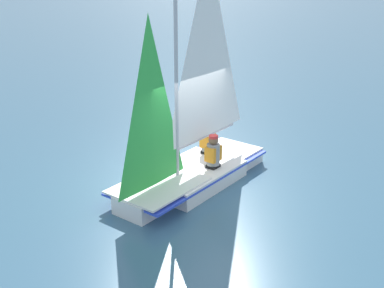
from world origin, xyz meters
TOP-DOWN VIEW (x-y plane):
  - ground_plane at (0.00, 0.00)m, footprint 260.00×260.00m
  - sailboat_main at (-0.00, -0.02)m, footprint 2.15×4.44m
  - sailor_helm at (-0.40, -0.29)m, footprint 0.34×0.38m
  - sailor_crew at (0.12, -1.02)m, footprint 0.34×0.38m

SIDE VIEW (x-z plane):
  - ground_plane at x=0.00m, z-range 0.00..0.00m
  - sailor_helm at x=-0.40m, z-range 0.05..1.21m
  - sailor_crew at x=0.12m, z-range 0.05..1.21m
  - sailboat_main at x=0.00m, z-range -1.89..3.43m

